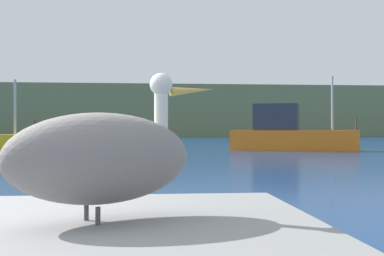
% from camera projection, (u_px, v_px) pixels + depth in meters
% --- Properties ---
extents(hillside_backdrop, '(140.00, 11.52, 7.67)m').
position_uv_depth(hillside_backdrop, '(132.00, 111.00, 77.34)').
color(hillside_backdrop, '#6B7A51').
rests_on(hillside_backdrop, ground).
extents(pelican, '(1.40, 1.01, 0.93)m').
position_uv_depth(pelican, '(103.00, 157.00, 3.06)').
color(pelican, gray).
rests_on(pelican, pier_dock).
extents(fishing_boat_orange, '(7.09, 4.31, 4.09)m').
position_uv_depth(fishing_boat_orange, '(289.00, 134.00, 28.07)').
color(fishing_boat_orange, orange).
rests_on(fishing_boat_orange, ground).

